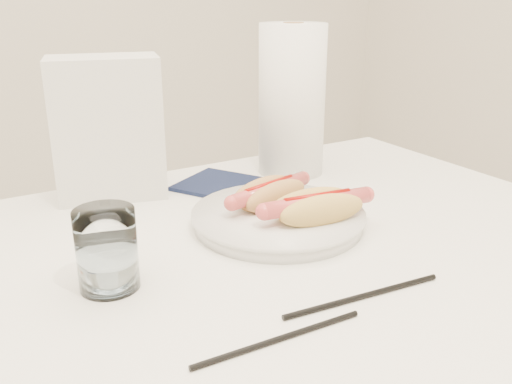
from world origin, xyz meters
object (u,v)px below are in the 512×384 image
napkin_box (108,128)px  paper_towel_roll (292,101)px  plate (278,220)px  water_glass (107,250)px  hotdog_right (317,207)px  hotdog_left (269,194)px  table (224,306)px

napkin_box → paper_towel_roll: (0.33, -0.05, 0.02)m
plate → water_glass: bearing=-169.9°
water_glass → paper_towel_roll: 0.51m
plate → napkin_box: size_ratio=1.06×
hotdog_right → paper_towel_roll: (0.13, 0.26, 0.10)m
hotdog_left → napkin_box: size_ratio=0.67×
table → plate: (0.13, 0.07, 0.07)m
napkin_box → paper_towel_roll: size_ratio=0.84×
hotdog_left → plate: bearing=-112.4°
table → hotdog_left: hotdog_left is taller
table → paper_towel_roll: size_ratio=4.37×
hotdog_right → hotdog_left: bearing=115.1°
table → hotdog_right: bearing=6.0°
paper_towel_roll → napkin_box: bearing=171.6°
water_glass → paper_towel_roll: (0.43, 0.26, 0.09)m
plate → hotdog_left: bearing=81.8°
napkin_box → water_glass: bearing=-93.0°
plate → water_glass: water_glass is taller
hotdog_left → hotdog_right: 0.09m
plate → paper_towel_roll: 0.29m
water_glass → plate: bearing=10.1°
table → water_glass: (-0.14, 0.02, 0.11)m
hotdog_left → paper_towel_roll: 0.26m
table → plate: 0.16m
plate → hotdog_left: (0.00, 0.03, 0.03)m
plate → table: bearing=-152.0°
table → water_glass: bearing=171.6°
hotdog_right → water_glass: bearing=-173.6°
plate → water_glass: 0.27m
water_glass → paper_towel_roll: size_ratio=0.36×
hotdog_right → napkin_box: (-0.20, 0.31, 0.07)m
table → water_glass: size_ratio=12.28×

